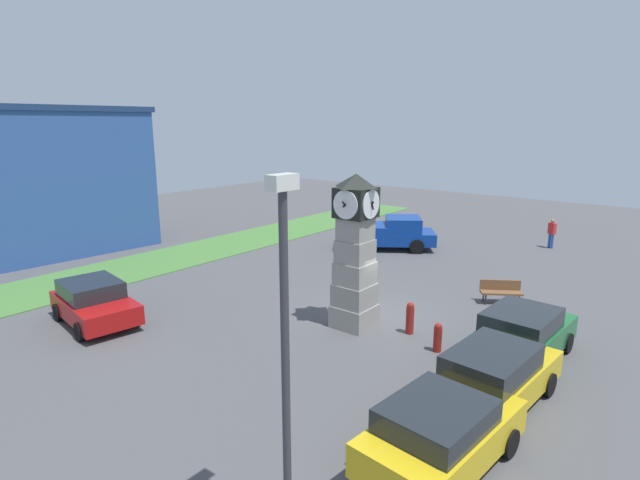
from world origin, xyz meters
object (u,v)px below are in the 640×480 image
Objects in this scene: clock_tower at (355,254)px; pickup_truck at (387,233)px; car_near_tower at (494,376)px; bench at (501,290)px; street_lamp_near_road at (285,343)px; car_navy_sedan at (441,432)px; bollard_near_tower at (410,318)px; pedestrian_near_bench at (552,232)px; car_silver_hatch at (94,302)px; car_by_building at (523,333)px; bollard_mid_row at (438,337)px.

clock_tower reaches higher than pickup_truck.
bench is at bearing 17.73° from car_near_tower.
street_lamp_near_road reaches higher than car_near_tower.
clock_tower is at bearing 48.58° from car_navy_sedan.
bollard_near_tower is at bearing 54.90° from car_near_tower.
pedestrian_near_bench is (18.46, 3.30, 0.15)m from car_near_tower.
clock_tower is 6.82m from bench.
pedestrian_near_bench is at bearing -24.28° from car_silver_hatch.
bench is at bearing 26.01° from car_by_building.
car_navy_sedan is 13.17m from car_silver_hatch.
bollard_mid_row is at bearing -116.94° from bollard_near_tower.
car_silver_hatch is 24.11m from pedestrian_near_bench.
clock_tower reaches higher than car_near_tower.
car_silver_hatch is (-0.57, 13.16, -0.01)m from car_navy_sedan.
pickup_truck is 9.50m from pedestrian_near_bench.
car_navy_sedan is 0.73× the size of pickup_truck.
street_lamp_near_road is at bearing -171.91° from bollard_mid_row.
bench is 0.26× the size of street_lamp_near_road.
car_near_tower is at bearing -139.42° from pickup_truck.
bollard_near_tower is at bearing -56.42° from car_silver_hatch.
bollard_mid_row is at bearing -62.73° from car_silver_hatch.
bollard_mid_row is 0.58× the size of bench.
pickup_truck is (12.41, 10.63, 0.12)m from car_near_tower.
car_near_tower reaches higher than bench.
clock_tower is at bearing -154.57° from pickup_truck.
car_navy_sedan is at bearing 178.97° from car_near_tower.
street_lamp_near_road reaches higher than car_navy_sedan.
bollard_near_tower is 0.20× the size of pickup_truck.
car_navy_sedan is at bearing -146.15° from bollard_near_tower.
bollard_mid_row is at bearing -90.38° from clock_tower.
pickup_truck reaches higher than bollard_mid_row.
pedestrian_near_bench is (10.81, 0.85, 0.44)m from bench.
car_silver_hatch is 0.72× the size of pickup_truck.
bollard_near_tower is 1.53m from bollard_mid_row.
street_lamp_near_road is at bearing -153.52° from pickup_truck.
car_by_building is 0.67× the size of street_lamp_near_road.
bollard_mid_row is 12.08m from car_silver_hatch.
car_near_tower is 1.09× the size of car_by_building.
bench is (5.64, -0.04, 0.04)m from bollard_mid_row.
bollard_mid_row is at bearing 179.62° from bench.
pickup_truck is 21.11m from street_lamp_near_road.
clock_tower is 3.87m from bollard_mid_row.
street_lamp_near_road is (-2.80, -11.91, 2.88)m from car_silver_hatch.
car_near_tower is at bearing -109.62° from clock_tower.
street_lamp_near_road is at bearing -175.39° from pedestrian_near_bench.
clock_tower reaches higher than bench.
car_silver_hatch is (-6.70, 12.95, -0.04)m from car_by_building.
car_near_tower reaches higher than car_silver_hatch.
bollard_near_tower is 3.62m from car_by_building.
car_near_tower is 0.73× the size of street_lamp_near_road.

